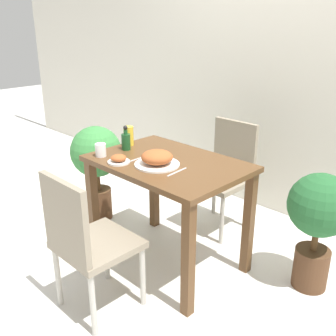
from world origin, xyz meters
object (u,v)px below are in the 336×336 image
juice_glass (129,136)px  potted_plant_right (318,217)px  drink_cup (101,150)px  chair_far (225,170)px  food_plate (157,159)px  chair_near (85,239)px  sauce_bottle (126,141)px  side_plate (119,159)px  potted_plant_left (96,159)px

juice_glass → potted_plant_right: bearing=17.8°
juice_glass → drink_cup: bearing=-78.8°
chair_far → food_plate: chair_far is taller
drink_cup → chair_near: bearing=-46.1°
drink_cup → sauce_bottle: 0.21m
drink_cup → side_plate: bearing=1.2°
chair_near → sauce_bottle: bearing=-57.8°
chair_far → drink_cup: chair_far is taller
chair_far → side_plate: 1.03m
drink_cup → potted_plant_right: size_ratio=0.11×
food_plate → side_plate: food_plate is taller
chair_far → food_plate: 0.89m
chair_near → potted_plant_left: bearing=-38.7°
chair_far → sauce_bottle: sauce_bottle is taller
chair_near → side_plate: size_ratio=6.10×
food_plate → juice_glass: 0.48m
side_plate → sauce_bottle: sauce_bottle is taller
chair_near → sauce_bottle: size_ratio=5.00×
chair_near → potted_plant_right: 1.41m
chair_near → potted_plant_left: size_ratio=1.07×
juice_glass → potted_plant_right: (1.30, 0.42, -0.34)m
side_plate → juice_glass: (-0.25, 0.29, 0.05)m
food_plate → juice_glass: size_ratio=2.05×
chair_near → drink_cup: size_ratio=9.98×
side_plate → drink_cup: (-0.19, -0.00, 0.02)m
side_plate → sauce_bottle: (-0.18, 0.21, 0.04)m
food_plate → sauce_bottle: size_ratio=1.63×
side_plate → drink_cup: drink_cup is taller
chair_near → potted_plant_right: chair_near is taller
potted_plant_left → potted_plant_right: 1.79m
side_plate → sauce_bottle: bearing=130.2°
chair_near → juice_glass: 0.94m
potted_plant_left → potted_plant_right: bearing=12.9°
chair_far → side_plate: size_ratio=6.10×
drink_cup → potted_plant_left: size_ratio=0.11×
chair_near → juice_glass: (-0.48, 0.73, 0.35)m
side_plate → potted_plant_right: size_ratio=0.18×
side_plate → potted_plant_left: side_plate is taller
chair_near → drink_cup: (-0.42, 0.43, 0.32)m
food_plate → drink_cup: 0.42m
chair_near → potted_plant_right: (0.82, 1.15, 0.01)m
food_plate → potted_plant_left: (-0.91, 0.16, -0.27)m
chair_far → food_plate: size_ratio=3.06×
potted_plant_left → food_plate: bearing=-10.2°
chair_near → potted_plant_left: (-0.93, 0.74, 0.05)m
food_plate → side_plate: size_ratio=1.99×
chair_far → potted_plant_right: chair_far is taller
food_plate → juice_glass: bearing=162.0°
side_plate → potted_plant_left: bearing=156.3°
chair_near → food_plate: bearing=-87.7°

